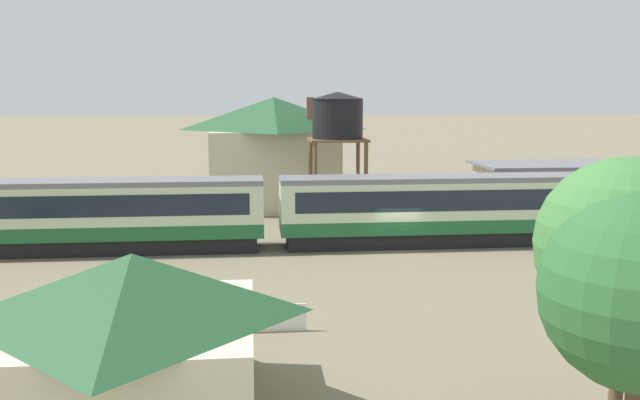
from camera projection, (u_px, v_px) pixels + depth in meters
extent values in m
plane|color=#7A7056|center=(398.00, 251.00, 38.81)|extent=(600.00, 600.00, 0.00)
cube|color=#1E6033|center=(444.00, 223.00, 40.27)|extent=(19.49, 3.06, 0.80)
cube|color=beige|center=(444.00, 199.00, 40.05)|extent=(19.49, 3.06, 2.13)
cube|color=#192330|center=(445.00, 197.00, 40.04)|extent=(17.93, 3.10, 1.19)
cube|color=slate|center=(445.00, 178.00, 39.87)|extent=(19.49, 2.88, 0.30)
cube|color=black|center=(443.00, 237.00, 40.40)|extent=(18.71, 2.63, 0.88)
cylinder|color=black|center=(552.00, 237.00, 40.34)|extent=(0.90, 0.18, 0.90)
cylinder|color=black|center=(542.00, 233.00, 41.76)|extent=(0.90, 0.18, 0.90)
cylinder|color=black|center=(338.00, 242.00, 39.05)|extent=(0.90, 0.18, 0.90)
cylinder|color=black|center=(335.00, 237.00, 40.46)|extent=(0.90, 0.18, 0.90)
cube|color=#1E6033|center=(91.00, 230.00, 38.21)|extent=(19.49, 3.06, 0.80)
cube|color=beige|center=(89.00, 204.00, 37.99)|extent=(19.49, 3.06, 2.13)
cube|color=#192330|center=(89.00, 202.00, 37.97)|extent=(17.93, 3.10, 1.19)
cube|color=slate|center=(88.00, 183.00, 37.80)|extent=(19.49, 2.88, 0.30)
cube|color=black|center=(91.00, 244.00, 38.33)|extent=(18.71, 2.63, 0.88)
cylinder|color=black|center=(205.00, 245.00, 38.28)|extent=(0.90, 0.18, 0.90)
cylinder|color=black|center=(207.00, 240.00, 39.69)|extent=(0.90, 0.18, 0.90)
cube|color=#665B51|center=(194.00, 250.00, 38.98)|extent=(139.25, 3.60, 0.01)
cube|color=#4C4238|center=(193.00, 252.00, 38.27)|extent=(139.25, 0.12, 0.04)
cube|color=#4C4238|center=(195.00, 247.00, 39.68)|extent=(139.25, 0.12, 0.04)
cube|color=beige|center=(565.00, 191.00, 49.77)|extent=(12.22, 5.81, 3.76)
cube|color=slate|center=(567.00, 164.00, 49.47)|extent=(13.19, 6.27, 0.20)
cube|color=slate|center=(591.00, 177.00, 45.91)|extent=(11.73, 1.60, 0.16)
cylinder|color=brown|center=(594.00, 203.00, 45.57)|extent=(0.14, 0.14, 3.28)
cube|color=beige|center=(274.00, 168.00, 54.27)|extent=(9.82, 9.32, 6.16)
pyramid|color=#23512D|center=(274.00, 113.00, 53.61)|extent=(10.60, 10.07, 2.57)
cube|color=brown|center=(310.00, 112.00, 52.04)|extent=(0.56, 0.56, 2.31)
cylinder|color=brown|center=(358.00, 179.00, 48.96)|extent=(0.28, 0.28, 5.73)
cylinder|color=brown|center=(311.00, 179.00, 48.62)|extent=(0.28, 0.28, 5.73)
cylinder|color=brown|center=(366.00, 185.00, 45.59)|extent=(0.28, 0.28, 5.73)
cylinder|color=brown|center=(315.00, 186.00, 45.24)|extent=(0.28, 0.28, 5.73)
cube|color=brown|center=(338.00, 140.00, 46.66)|extent=(3.93, 3.93, 0.16)
cylinder|color=black|center=(338.00, 119.00, 46.45)|extent=(3.48, 3.48, 2.71)
cone|color=black|center=(338.00, 95.00, 46.20)|extent=(3.65, 3.65, 0.50)
cube|color=beige|center=(136.00, 365.00, 18.60)|extent=(6.42, 6.71, 2.84)
pyramid|color=#23512D|center=(133.00, 285.00, 18.26)|extent=(6.94, 7.25, 1.72)
cylinder|color=brown|center=(617.00, 370.00, 17.12)|extent=(0.35, 0.35, 3.76)
sphere|color=#427F3D|center=(626.00, 246.00, 16.64)|extent=(4.44, 4.44, 4.44)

